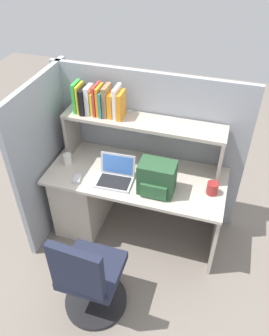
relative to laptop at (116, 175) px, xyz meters
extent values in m
plane|color=slate|center=(0.15, 0.11, -0.78)|extent=(8.00, 8.00, 0.00)
cube|color=beige|center=(0.15, 0.11, -0.07)|extent=(1.60, 0.70, 0.03)
cube|color=#B6AD9F|center=(-0.40, 0.11, -0.43)|extent=(0.40, 0.64, 0.70)
cube|color=#B6AD9F|center=(0.93, 0.11, -0.43)|extent=(0.03, 0.64, 0.70)
cube|color=gray|center=(0.15, 0.49, -0.01)|extent=(1.84, 0.05, 1.55)
cube|color=gray|center=(-0.70, 0.06, -0.01)|extent=(0.05, 1.06, 1.55)
cube|color=gray|center=(-0.55, 0.31, 0.16)|extent=(0.03, 0.28, 0.42)
cube|color=gray|center=(0.85, 0.31, 0.16)|extent=(0.03, 0.28, 0.42)
cube|color=#AAA093|center=(0.15, 0.31, 0.38)|extent=(1.44, 0.28, 0.03)
cube|color=green|center=(-0.45, 0.32, 0.54)|extent=(0.03, 0.15, 0.27)
cube|color=yellow|center=(-0.42, 0.31, 0.53)|extent=(0.02, 0.15, 0.26)
cube|color=black|center=(-0.38, 0.31, 0.52)|extent=(0.04, 0.17, 0.23)
cube|color=white|center=(-0.34, 0.32, 0.52)|extent=(0.04, 0.13, 0.25)
cube|color=yellow|center=(-0.29, 0.31, 0.50)|extent=(0.02, 0.14, 0.20)
cube|color=red|center=(-0.27, 0.32, 0.53)|extent=(0.02, 0.17, 0.27)
cube|color=orange|center=(-0.24, 0.32, 0.53)|extent=(0.02, 0.15, 0.26)
cube|color=teal|center=(-0.21, 0.31, 0.51)|extent=(0.02, 0.16, 0.23)
cube|color=olive|center=(-0.18, 0.32, 0.54)|extent=(0.04, 0.16, 0.27)
cube|color=orange|center=(-0.13, 0.32, 0.51)|extent=(0.04, 0.15, 0.22)
cube|color=white|center=(-0.08, 0.32, 0.54)|extent=(0.03, 0.17, 0.28)
cube|color=orange|center=(-0.04, 0.31, 0.52)|extent=(0.04, 0.16, 0.24)
cube|color=#B7BABF|center=(0.00, -0.04, -0.04)|extent=(0.32, 0.24, 0.02)
cube|color=black|center=(0.00, -0.05, -0.03)|extent=(0.28, 0.19, 0.00)
cube|color=#B7BABF|center=(0.00, 0.07, 0.07)|extent=(0.31, 0.07, 0.20)
cube|color=#3F72CC|center=(0.00, 0.07, 0.07)|extent=(0.27, 0.05, 0.17)
cube|color=#264C2D|center=(0.37, -0.03, 0.09)|extent=(0.30, 0.20, 0.29)
cube|color=#2B5734|center=(0.37, -0.13, 0.03)|extent=(0.22, 0.04, 0.13)
cube|color=silver|center=(-0.32, -0.11, -0.03)|extent=(0.08, 0.11, 0.03)
cylinder|color=white|center=(-0.51, 0.09, 0.00)|extent=(0.08, 0.08, 0.10)
cylinder|color=maroon|center=(0.83, 0.08, 0.00)|extent=(0.10, 0.10, 0.11)
cylinder|color=black|center=(0.06, -0.75, -0.76)|extent=(0.52, 0.52, 0.04)
cylinder|color=#262628|center=(0.06, -0.75, -0.54)|extent=(0.05, 0.05, 0.41)
cube|color=#1E2338|center=(0.06, -0.75, -0.33)|extent=(0.44, 0.44, 0.08)
cube|color=#1E2338|center=(0.05, -0.95, -0.07)|extent=(0.40, 0.08, 0.44)
camera|label=1|loc=(0.83, -2.13, 1.92)|focal=36.50mm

